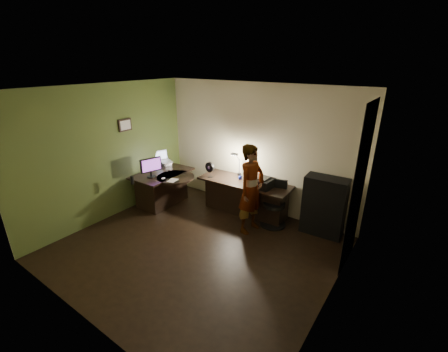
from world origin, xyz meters
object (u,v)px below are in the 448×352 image
Objects in this scene: office_chair at (274,204)px; person at (251,189)px; desk_right at (244,198)px; desk_left at (163,188)px; cabinet at (324,206)px; monitor at (151,170)px.

person is (-0.29, -0.42, 0.40)m from office_chair.
person is at bearing -50.60° from desk_right.
office_chair is at bearing 11.59° from desk_left.
person is (0.45, -0.50, 0.49)m from desk_right.
desk_left reaches higher than desk_right.
office_chair is (0.74, -0.08, 0.09)m from desk_right.
person reaches higher than desk_right.
desk_left is 0.67× the size of desk_right.
cabinet reaches higher than desk_right.
monitor is at bearing -153.37° from desk_right.
office_chair is (-0.88, -0.27, -0.11)m from cabinet.
desk_left is at bearing 100.80° from person.
monitor is at bearing -163.80° from cabinet.
monitor is (-3.35, -1.17, 0.35)m from cabinet.
desk_right is 2.07m from monitor.
desk_right is at bearing 19.21° from desk_left.
monitor is at bearing -90.33° from desk_left.
office_chair is (2.48, 0.90, -0.46)m from monitor.
person reaches higher than desk_left.
desk_left is at bearing -178.29° from office_chair.
desk_right is 1.64m from cabinet.
office_chair reaches higher than desk_left.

